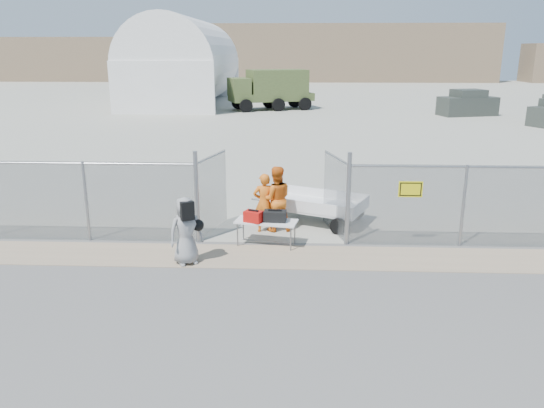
{
  "coord_description": "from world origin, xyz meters",
  "views": [
    {
      "loc": [
        0.59,
        -11.45,
        5.03
      ],
      "look_at": [
        0.0,
        2.0,
        1.1
      ],
      "focal_mm": 35.0,
      "sensor_mm": 36.0,
      "label": 1
    }
  ],
  "objects_px": {
    "folding_table": "(266,233)",
    "utility_trailer": "(316,208)",
    "security_worker_left": "(264,203)",
    "visitor": "(186,231)",
    "security_worker_right": "(276,199)"
  },
  "relations": [
    {
      "from": "security_worker_left",
      "to": "visitor",
      "type": "distance_m",
      "value": 2.99
    },
    {
      "from": "security_worker_left",
      "to": "utility_trailer",
      "type": "height_order",
      "value": "security_worker_left"
    },
    {
      "from": "security_worker_left",
      "to": "utility_trailer",
      "type": "bearing_deg",
      "value": -156.15
    },
    {
      "from": "utility_trailer",
      "to": "security_worker_left",
      "type": "bearing_deg",
      "value": -123.32
    },
    {
      "from": "security_worker_left",
      "to": "folding_table",
      "type": "bearing_deg",
      "value": 87.39
    },
    {
      "from": "security_worker_left",
      "to": "security_worker_right",
      "type": "distance_m",
      "value": 0.36
    },
    {
      "from": "folding_table",
      "to": "security_worker_left",
      "type": "xyz_separation_m",
      "value": [
        -0.12,
        1.09,
        0.51
      ]
    },
    {
      "from": "security_worker_right",
      "to": "utility_trailer",
      "type": "height_order",
      "value": "security_worker_right"
    },
    {
      "from": "folding_table",
      "to": "visitor",
      "type": "bearing_deg",
      "value": -133.25
    },
    {
      "from": "folding_table",
      "to": "utility_trailer",
      "type": "distance_m",
      "value": 2.5
    },
    {
      "from": "security_worker_right",
      "to": "visitor",
      "type": "distance_m",
      "value": 3.29
    },
    {
      "from": "security_worker_left",
      "to": "visitor",
      "type": "bearing_deg",
      "value": 45.42
    },
    {
      "from": "folding_table",
      "to": "visitor",
      "type": "relative_size",
      "value": 0.96
    },
    {
      "from": "security_worker_left",
      "to": "security_worker_right",
      "type": "xyz_separation_m",
      "value": [
        0.33,
        0.12,
        0.09
      ]
    },
    {
      "from": "visitor",
      "to": "folding_table",
      "type": "bearing_deg",
      "value": 6.85
    }
  ]
}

